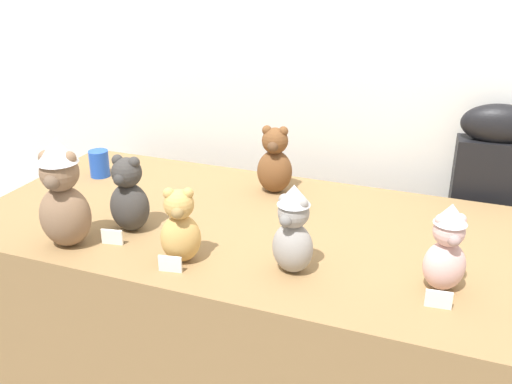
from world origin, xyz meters
TOP-DOWN VIEW (x-y plane):
  - wall_back at (0.00, 0.97)m, footprint 7.00×0.08m
  - display_table at (0.00, 0.25)m, footprint 1.99×0.95m
  - instrument_case at (0.74, 0.85)m, footprint 0.29×0.15m
  - teddy_bear_blush at (0.63, 0.06)m, footprint 0.15×0.14m
  - teddy_bear_chestnut at (-0.04, 0.54)m, footprint 0.15×0.13m
  - teddy_bear_honey at (-0.12, -0.06)m, footprint 0.15×0.14m
  - teddy_bear_ash at (0.21, -0.00)m, footprint 0.14×0.13m
  - teddy_bear_mocha at (-0.51, -0.10)m, footprint 0.19×0.17m
  - teddy_bear_charcoal at (-0.38, 0.06)m, footprint 0.14×0.12m
  - party_cup_blue at (-0.77, 0.44)m, footprint 0.08×0.08m
  - name_card_front_left at (0.63, -0.04)m, footprint 0.07×0.02m
  - name_card_front_middle at (-0.38, -0.05)m, footprint 0.07×0.02m
  - name_card_front_right at (-0.12, -0.13)m, footprint 0.07×0.02m

SIDE VIEW (x-z plane):
  - display_table at x=0.00m, z-range 0.00..0.70m
  - instrument_case at x=0.74m, z-range 0.00..1.05m
  - name_card_front_left at x=0.63m, z-range 0.70..0.75m
  - name_card_front_middle at x=-0.38m, z-range 0.70..0.75m
  - name_card_front_right at x=-0.12m, z-range 0.70..0.75m
  - party_cup_blue at x=-0.77m, z-range 0.70..0.81m
  - teddy_bear_honey at x=-0.12m, z-range 0.69..0.93m
  - teddy_bear_charcoal at x=-0.38m, z-range 0.69..0.96m
  - teddy_bear_chestnut at x=-0.04m, z-range 0.69..0.96m
  - teddy_bear_blush at x=0.63m, z-range 0.70..0.96m
  - teddy_bear_ash at x=0.21m, z-range 0.70..0.97m
  - teddy_bear_mocha at x=-0.51m, z-range 0.70..1.06m
  - wall_back at x=0.00m, z-range 0.00..2.60m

